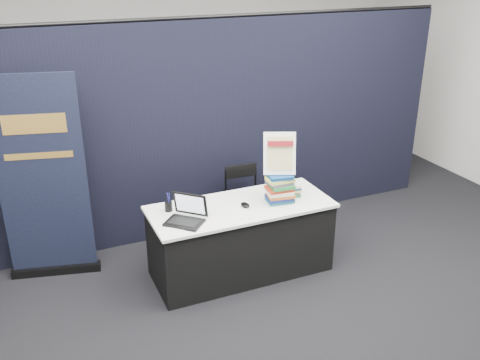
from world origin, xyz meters
The scene contains 15 objects.
floor centered at (0.00, 0.00, 0.00)m, with size 8.00×8.00×0.00m, color black.
wall_back centered at (0.00, 4.00, 1.75)m, with size 8.00×0.02×3.50m, color beige.
drape_partition centered at (0.00, 1.60, 1.20)m, with size 6.00×0.08×2.40m, color black.
display_table centered at (0.00, 0.55, 0.38)m, with size 1.80×0.75×0.75m.
laptop centered at (-0.63, 0.45, 0.81)m, with size 0.40×0.45×0.25m.
mouse centered at (0.03, 0.51, 0.77)m, with size 0.07×0.12×0.04m, color black.
brochure_left centered at (-0.63, 0.40, 0.75)m, with size 0.31×0.22×0.00m, color white.
brochure_mid centered at (-0.59, 0.39, 0.75)m, with size 0.27×0.19×0.00m, color silver.
brochure_right centered at (-0.39, 0.31, 0.75)m, with size 0.31×0.22×0.00m, color white.
pen_cup centered at (-0.68, 0.72, 0.80)m, with size 0.07×0.07×0.09m, color black.
book_stack_tall centered at (0.38, 0.47, 0.90)m, with size 0.25×0.20×0.29m.
book_stack_short centered at (0.55, 0.56, 0.81)m, with size 0.20×0.16×0.13m.
info_sign centered at (0.38, 0.50, 1.25)m, with size 0.33×0.23×0.42m.
pullup_banner centered at (-1.74, 1.29, 0.91)m, with size 0.87×0.30×2.05m.
stacking_chair centered at (0.33, 1.16, 0.47)m, with size 0.40×0.41×0.85m.
Camera 1 is at (-1.90, -3.76, 3.02)m, focal length 40.00 mm.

